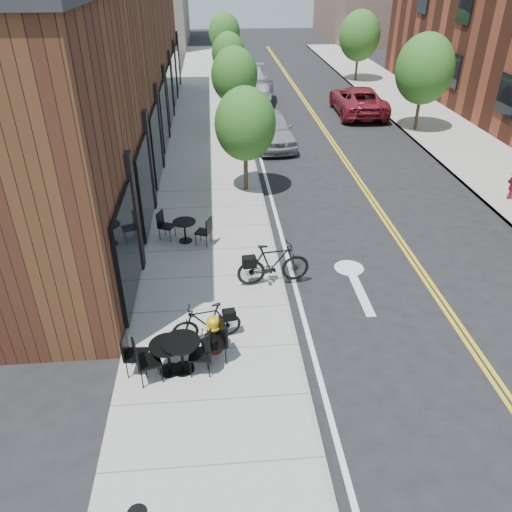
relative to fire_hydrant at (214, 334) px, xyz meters
name	(u,v)px	position (x,y,z in m)	size (l,w,h in m)	color
ground	(299,348)	(1.92, -0.01, -0.56)	(120.00, 120.00, 0.00)	black
sidewalk_near	(209,181)	(-0.08, 9.99, -0.50)	(4.00, 70.00, 0.12)	#9E9B93
sidewalk_far	(499,172)	(11.92, 9.99, -0.50)	(4.00, 70.00, 0.12)	#9E9B93
building_near	(99,73)	(-4.58, 13.99, 2.94)	(5.00, 28.00, 7.00)	#422015
tree_near_a	(245,124)	(1.32, 8.99, 2.05)	(2.20, 2.20, 3.81)	#382B1E
tree_near_b	(234,75)	(1.32, 16.99, 2.16)	(2.30, 2.30, 3.98)	#382B1E
tree_near_c	(228,53)	(1.32, 24.99, 1.97)	(2.10, 2.10, 3.67)	#382B1E
tree_near_d	(224,32)	(1.32, 32.99, 2.23)	(2.40, 2.40, 4.11)	#382B1E
tree_far_b	(425,69)	(10.52, 15.99, 2.50)	(2.80, 2.80, 4.62)	#382B1E
tree_far_c	(360,36)	(10.52, 27.99, 2.50)	(2.80, 2.80, 4.62)	#382B1E
fire_hydrant	(214,334)	(0.00, 0.00, 0.00)	(0.53, 0.53, 0.93)	maroon
bicycle_left	(206,323)	(-0.17, 0.34, 0.05)	(0.46, 1.61, 0.97)	black
bicycle_right	(273,264)	(1.62, 2.55, 0.16)	(0.56, 1.98, 1.19)	black
bistro_set_a	(168,354)	(-0.96, -0.63, 0.05)	(1.80, 0.82, 0.96)	black
bistro_set_b	(182,351)	(-0.68, -0.61, 0.07)	(1.93, 1.03, 1.02)	black
bistro_set_c	(185,228)	(-0.84, 5.07, 0.01)	(1.68, 1.02, 0.89)	black
parked_car_a	(270,128)	(2.85, 14.47, 0.22)	(1.85, 4.59, 1.56)	#93959A
parked_car_b	(261,93)	(3.14, 22.21, 0.09)	(1.37, 3.94, 1.30)	black
parked_car_c	(252,80)	(2.85, 25.58, 0.17)	(2.04, 5.02, 1.46)	#B4B3B8
parked_car_far	(358,100)	(8.39, 19.49, 0.21)	(2.55, 5.53, 1.54)	maroon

